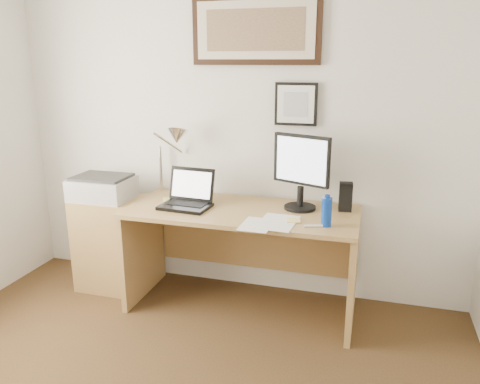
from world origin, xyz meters
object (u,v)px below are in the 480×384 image
(laptop, at_px, (188,198))
(desk, at_px, (245,237))
(printer, at_px, (102,187))
(water_bottle, at_px, (327,212))
(side_cabinet, at_px, (113,243))
(book, at_px, (164,204))
(lcd_monitor, at_px, (301,168))

(laptop, bearing_deg, desk, 16.36)
(desk, xyz_separation_m, printer, (-1.11, -0.06, 0.30))
(water_bottle, xyz_separation_m, laptop, (-0.99, 0.15, -0.03))
(side_cabinet, bearing_deg, desk, 1.89)
(water_bottle, relative_size, laptop, 0.51)
(water_bottle, bearing_deg, side_cabinet, 172.23)
(side_cabinet, height_order, desk, desk)
(water_bottle, relative_size, desk, 0.11)
(book, distance_m, desk, 0.63)
(water_bottle, xyz_separation_m, printer, (-1.71, 0.21, -0.02))
(water_bottle, relative_size, book, 0.69)
(printer, bearing_deg, book, -9.53)
(water_bottle, bearing_deg, printer, 173.08)
(water_bottle, distance_m, lcd_monitor, 0.42)
(desk, height_order, printer, printer)
(printer, bearing_deg, desk, 2.88)
(side_cabinet, bearing_deg, water_bottle, -7.77)
(side_cabinet, height_order, lcd_monitor, lcd_monitor)
(water_bottle, distance_m, desk, 0.73)
(water_bottle, xyz_separation_m, lcd_monitor, (-0.21, 0.30, 0.20))
(side_cabinet, xyz_separation_m, water_bottle, (1.67, -0.23, 0.48))
(book, height_order, printer, printer)
(side_cabinet, relative_size, lcd_monitor, 1.40)
(book, xyz_separation_m, lcd_monitor, (0.95, 0.18, 0.28))
(book, xyz_separation_m, laptop, (0.17, 0.03, 0.05))
(book, relative_size, lcd_monitor, 0.51)
(side_cabinet, bearing_deg, book, -12.45)
(water_bottle, xyz_separation_m, book, (-1.16, 0.12, -0.08))
(book, bearing_deg, water_bottle, -5.68)
(water_bottle, height_order, printer, water_bottle)
(laptop, bearing_deg, lcd_monitor, 10.80)
(side_cabinet, bearing_deg, lcd_monitor, 2.71)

